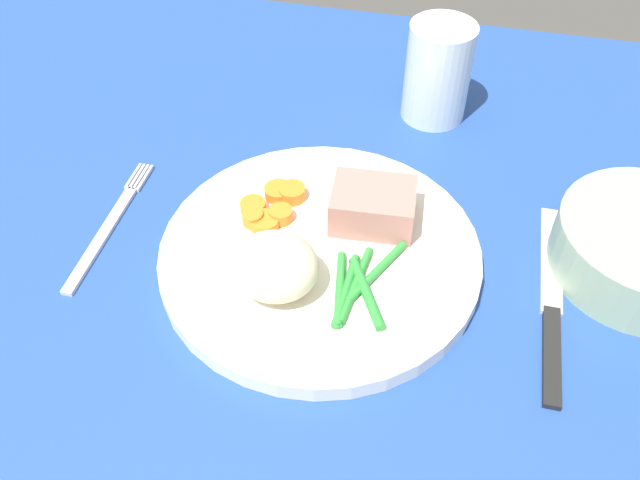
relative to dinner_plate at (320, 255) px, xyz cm
name	(u,v)px	position (x,y,z in cm)	size (l,w,h in cm)	color
dining_table	(282,279)	(-2.93, -1.83, -1.80)	(120.00, 90.00, 2.00)	#234793
dinner_plate	(320,255)	(0.00, 0.00, 0.00)	(26.85, 26.85, 1.60)	white
meat_portion	(373,206)	(3.62, 4.23, 2.51)	(7.00, 5.32, 3.43)	#B2756B
mashed_potatoes	(275,266)	(-2.42, -4.83, 3.27)	(6.82, 6.21, 4.94)	beige
carrot_slices	(272,206)	(-5.07, 3.47, 1.33)	(5.25, 6.50, 1.21)	orange
green_beans	(358,286)	(3.87, -3.58, 1.16)	(5.40, 9.58, 0.81)	#2D8C38
fork	(109,225)	(-19.18, -0.26, -0.60)	(1.44, 16.60, 0.40)	silver
knife	(551,302)	(19.09, -0.29, -0.60)	(1.70, 20.50, 0.64)	black
water_glass	(437,79)	(6.85, 23.11, 3.52)	(6.65, 6.65, 10.16)	silver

